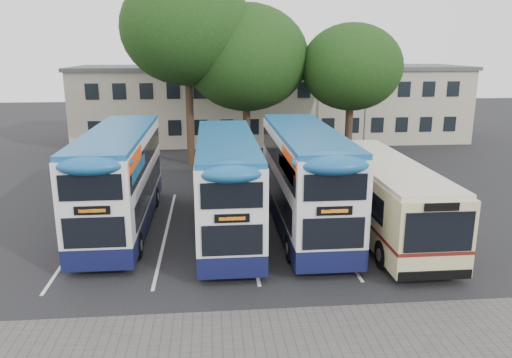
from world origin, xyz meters
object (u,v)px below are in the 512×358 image
object	(u,v)px
bus_dd_mid	(227,181)
bus_dd_right	(305,175)
tree_mid	(246,58)
tree_right	(352,67)
tree_left	(187,29)
bus_dd_left	(120,175)
bus_single	(383,192)
lamp_post	(367,85)

from	to	relation	value
bus_dd_mid	bus_dd_right	bearing A→B (deg)	5.80
tree_mid	tree_right	distance (m)	6.92
tree_left	bus_dd_left	size ratio (longest dim) A/B	1.21
bus_dd_right	tree_mid	bearing A→B (deg)	96.43
tree_left	bus_single	bearing A→B (deg)	-58.10
tree_left	bus_single	size ratio (longest dim) A/B	1.20
tree_right	bus_dd_left	bearing A→B (deg)	-139.22
lamp_post	tree_mid	distance (m)	9.15
bus_dd_mid	bus_dd_right	distance (m)	3.36
bus_dd_left	bus_dd_right	xyz separation A→B (m)	(7.90, -0.79, 0.04)
bus_single	tree_left	bearing A→B (deg)	121.90
bus_dd_right	tree_right	bearing A→B (deg)	66.54
tree_mid	tree_left	bearing A→B (deg)	-173.88
tree_right	bus_dd_mid	bearing A→B (deg)	-124.61
bus_dd_right	bus_single	world-z (taller)	bus_dd_right
tree_mid	bus_dd_mid	size ratio (longest dim) A/B	1.06
bus_single	bus_dd_mid	bearing A→B (deg)	176.35
tree_mid	tree_right	bearing A→B (deg)	-10.41
lamp_post	bus_dd_left	xyz separation A→B (m)	(-15.18, -14.27, -2.72)
tree_left	bus_dd_right	size ratio (longest dim) A/B	1.19
bus_dd_left	tree_mid	bearing A→B (deg)	63.12
tree_right	bus_dd_left	size ratio (longest dim) A/B	0.90
tree_mid	lamp_post	bearing A→B (deg)	10.66
lamp_post	bus_dd_left	size ratio (longest dim) A/B	0.88
tree_mid	bus_single	world-z (taller)	tree_mid
tree_right	bus_dd_right	bearing A→B (deg)	-113.46
tree_right	tree_left	bearing A→B (deg)	175.48
tree_left	bus_dd_left	bearing A→B (deg)	-101.93
lamp_post	bus_dd_right	world-z (taller)	lamp_post
bus_dd_left	bus_dd_mid	bearing A→B (deg)	-13.90
lamp_post	bus_dd_right	size ratio (longest dim) A/B	0.87
tree_left	tree_right	bearing A→B (deg)	-4.52
tree_right	bus_dd_left	world-z (taller)	tree_right
tree_left	tree_mid	xyz separation A→B (m)	(3.81, 0.41, -1.82)
bus_single	tree_right	bearing A→B (deg)	81.02
lamp_post	bus_single	xyz separation A→B (m)	(-4.05, -15.81, -3.33)
bus_dd_left	bus_single	distance (m)	11.26
tree_right	bus_dd_left	xyz separation A→B (m)	(-13.18, -11.36, -4.06)
lamp_post	bus_single	world-z (taller)	lamp_post
bus_dd_mid	bus_dd_right	xyz separation A→B (m)	(3.35, 0.34, 0.11)
tree_mid	tree_right	size ratio (longest dim) A/B	1.14
tree_right	bus_dd_right	xyz separation A→B (m)	(-5.27, -12.15, -4.03)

